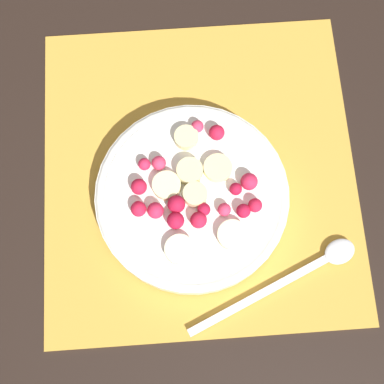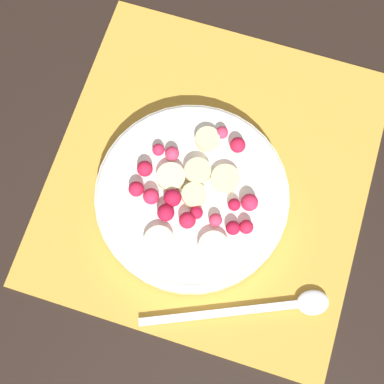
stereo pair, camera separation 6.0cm
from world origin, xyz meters
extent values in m
plane|color=black|center=(0.00, 0.00, 0.00)|extent=(3.00, 3.00, 0.00)
cube|color=gold|center=(0.00, 0.00, 0.00)|extent=(0.39, 0.37, 0.01)
cylinder|color=silver|center=(-0.04, 0.01, 0.02)|extent=(0.22, 0.22, 0.03)
torus|color=silver|center=(-0.04, 0.01, 0.03)|extent=(0.22, 0.22, 0.01)
cylinder|color=white|center=(-0.04, 0.01, 0.03)|extent=(0.20, 0.20, 0.00)
cylinder|color=beige|center=(0.03, 0.01, 0.04)|extent=(0.04, 0.04, 0.01)
cylinder|color=beige|center=(-0.01, 0.01, 0.04)|extent=(0.04, 0.04, 0.01)
cylinder|color=beige|center=(-0.01, -0.02, 0.04)|extent=(0.05, 0.05, 0.01)
cylinder|color=beige|center=(-0.03, 0.04, 0.04)|extent=(0.03, 0.03, 0.01)
cylinder|color=#F4EAB7|center=(-0.10, 0.03, 0.04)|extent=(0.04, 0.04, 0.01)
cylinder|color=#F4EAB7|center=(-0.09, -0.03, 0.04)|extent=(0.03, 0.03, 0.01)
cylinder|color=beige|center=(-0.04, 0.01, 0.04)|extent=(0.04, 0.04, 0.01)
sphere|color=#D12347|center=(-0.06, 0.05, 0.04)|extent=(0.02, 0.02, 0.02)
sphere|color=#B21433|center=(-0.07, 0.03, 0.04)|extent=(0.02, 0.02, 0.02)
sphere|color=#D12347|center=(-0.03, -0.05, 0.04)|extent=(0.02, 0.02, 0.02)
sphere|color=#B21433|center=(-0.04, -0.04, 0.04)|extent=(0.01, 0.01, 0.01)
sphere|color=#D12347|center=(0.00, 0.06, 0.04)|extent=(0.01, 0.01, 0.01)
sphere|color=#B21433|center=(-0.06, -0.04, 0.04)|extent=(0.02, 0.02, 0.02)
sphere|color=red|center=(-0.06, -0.06, 0.04)|extent=(0.02, 0.02, 0.02)
sphere|color=#DB3356|center=(-0.06, -0.02, 0.04)|extent=(0.01, 0.01, 0.01)
sphere|color=#DB3356|center=(0.04, 0.00, 0.04)|extent=(0.01, 0.01, 0.01)
sphere|color=red|center=(-0.05, 0.07, 0.04)|extent=(0.02, 0.02, 0.02)
sphere|color=#B21433|center=(-0.06, 0.00, 0.04)|extent=(0.01, 0.01, 0.01)
sphere|color=red|center=(-0.07, 0.01, 0.04)|extent=(0.02, 0.02, 0.02)
sphere|color=red|center=(-0.03, 0.07, 0.04)|extent=(0.02, 0.02, 0.02)
sphere|color=red|center=(0.03, -0.02, 0.04)|extent=(0.02, 0.02, 0.02)
sphere|color=#B21433|center=(-0.05, 0.03, 0.04)|extent=(0.02, 0.02, 0.02)
sphere|color=#DB3356|center=(0.00, 0.05, 0.04)|extent=(0.02, 0.02, 0.02)
cube|color=silver|center=(-0.15, -0.06, 0.01)|extent=(0.08, 0.17, 0.00)
ellipsoid|color=silver|center=(-0.11, -0.15, 0.01)|extent=(0.04, 0.04, 0.01)
camera|label=1|loc=(-0.20, 0.02, 0.62)|focal=50.00mm
camera|label=2|loc=(-0.19, -0.04, 0.62)|focal=50.00mm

